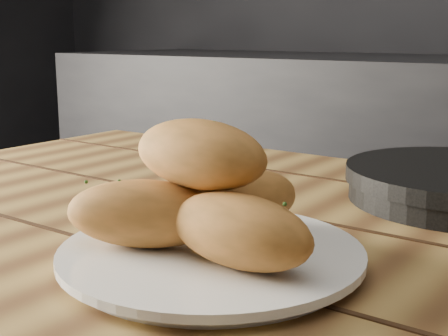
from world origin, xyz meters
TOP-DOWN VIEW (x-y plane):
  - plate at (-0.08, 0.50)m, footprint 0.28×0.28m
  - bread_rolls at (-0.09, 0.50)m, footprint 0.25×0.23m

SIDE VIEW (x-z plane):
  - plate at x=-0.08m, z-range 0.75..0.77m
  - bread_rolls at x=-0.09m, z-range 0.75..0.87m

